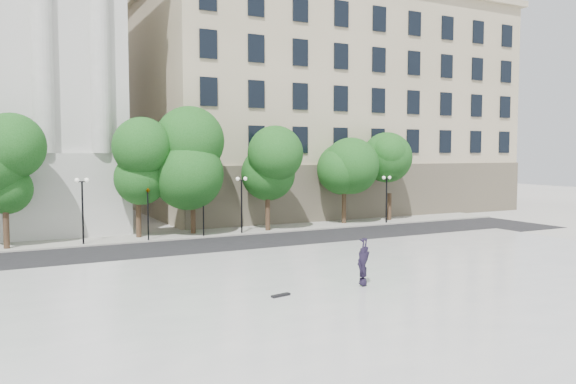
# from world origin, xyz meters

# --- Properties ---
(ground) EXTENTS (160.00, 160.00, 0.00)m
(ground) POSITION_xyz_m (0.00, 0.00, 0.00)
(ground) COLOR beige
(ground) RESTS_ON ground
(plaza) EXTENTS (44.00, 22.00, 0.45)m
(plaza) POSITION_xyz_m (0.00, 3.00, 0.23)
(plaza) COLOR silver
(plaza) RESTS_ON ground
(street) EXTENTS (60.00, 8.00, 0.02)m
(street) POSITION_xyz_m (0.00, 18.00, 0.01)
(street) COLOR black
(street) RESTS_ON ground
(far_sidewalk) EXTENTS (60.00, 4.00, 0.12)m
(far_sidewalk) POSITION_xyz_m (0.00, 24.00, 0.06)
(far_sidewalk) COLOR #ABA89E
(far_sidewalk) RESTS_ON ground
(building_east) EXTENTS (36.00, 26.15, 23.00)m
(building_east) POSITION_xyz_m (20.00, 38.91, 11.14)
(building_east) COLOR #C2B294
(building_east) RESTS_ON ground
(traffic_light_west) EXTENTS (0.63, 1.60, 4.13)m
(traffic_light_west) POSITION_xyz_m (-1.66, 22.30, 3.62)
(traffic_light_west) COLOR black
(traffic_light_west) RESTS_ON ground
(traffic_light_east) EXTENTS (0.84, 1.60, 4.13)m
(traffic_light_east) POSITION_xyz_m (2.24, 22.30, 3.62)
(traffic_light_east) COLOR black
(traffic_light_east) RESTS_ON ground
(person_lying) EXTENTS (1.68, 2.08, 0.54)m
(person_lying) POSITION_xyz_m (2.87, 3.65, 0.72)
(person_lying) COLOR black
(person_lying) RESTS_ON plaza
(skateboard) EXTENTS (0.84, 0.37, 0.08)m
(skateboard) POSITION_xyz_m (-0.94, 3.71, 0.49)
(skateboard) COLOR black
(skateboard) RESTS_ON plaza
(street_trees) EXTENTS (43.80, 5.14, 7.59)m
(street_trees) POSITION_xyz_m (-1.04, 23.68, 5.10)
(street_trees) COLOR #382619
(street_trees) RESTS_ON ground
(lamp_posts) EXTENTS (38.15, 0.28, 4.41)m
(lamp_posts) POSITION_xyz_m (-0.19, 22.60, 2.90)
(lamp_posts) COLOR black
(lamp_posts) RESTS_ON ground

